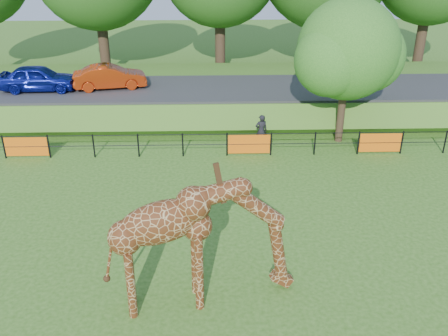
{
  "coord_description": "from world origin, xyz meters",
  "views": [
    {
      "loc": [
        1.27,
        -12.75,
        9.42
      ],
      "look_at": [
        1.71,
        2.56,
        2.0
      ],
      "focal_mm": 40.0,
      "sensor_mm": 36.0,
      "label": 1
    }
  ],
  "objects_px": {
    "car_blue": "(38,78)",
    "tree_east": "(350,53)",
    "car_red": "(110,77)",
    "visitor": "(261,131)",
    "giraffe": "(202,243)"
  },
  "relations": [
    {
      "from": "giraffe",
      "to": "car_blue",
      "type": "distance_m",
      "value": 17.83
    },
    {
      "from": "visitor",
      "to": "tree_east",
      "type": "bearing_deg",
      "value": 179.78
    },
    {
      "from": "car_red",
      "to": "visitor",
      "type": "relative_size",
      "value": 2.48
    },
    {
      "from": "visitor",
      "to": "car_red",
      "type": "bearing_deg",
      "value": -41.06
    },
    {
      "from": "visitor",
      "to": "giraffe",
      "type": "bearing_deg",
      "value": 67.61
    },
    {
      "from": "car_blue",
      "to": "visitor",
      "type": "relative_size",
      "value": 2.58
    },
    {
      "from": "car_blue",
      "to": "car_red",
      "type": "distance_m",
      "value": 3.77
    },
    {
      "from": "car_red",
      "to": "car_blue",
      "type": "bearing_deg",
      "value": 83.77
    },
    {
      "from": "tree_east",
      "to": "car_red",
      "type": "bearing_deg",
      "value": 159.55
    },
    {
      "from": "giraffe",
      "to": "visitor",
      "type": "bearing_deg",
      "value": 65.81
    },
    {
      "from": "visitor",
      "to": "car_blue",
      "type": "bearing_deg",
      "value": -30.53
    },
    {
      "from": "car_blue",
      "to": "tree_east",
      "type": "xyz_separation_m",
      "value": [
        15.54,
        -4.08,
        2.17
      ]
    },
    {
      "from": "giraffe",
      "to": "car_red",
      "type": "distance_m",
      "value": 16.57
    },
    {
      "from": "giraffe",
      "to": "car_red",
      "type": "bearing_deg",
      "value": 97.86
    },
    {
      "from": "giraffe",
      "to": "tree_east",
      "type": "height_order",
      "value": "tree_east"
    }
  ]
}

